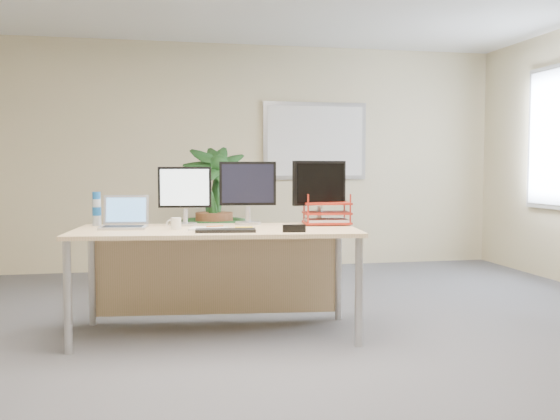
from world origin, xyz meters
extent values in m
plane|color=#4A4A4F|center=(0.00, 0.00, 0.00)|extent=(8.00, 8.00, 0.00)
cube|color=beige|center=(0.00, 4.00, 1.35)|extent=(7.00, 0.04, 2.70)
cube|color=#B5B5BA|center=(1.20, 3.97, 1.55)|extent=(1.30, 0.03, 0.95)
cube|color=white|center=(1.20, 3.95, 1.55)|extent=(1.20, 0.01, 0.85)
cube|color=#D3B47C|center=(-0.32, 0.99, 0.77)|extent=(2.12, 1.08, 0.03)
cube|color=#D3B47C|center=(-0.27, 1.38, 0.38)|extent=(1.93, 0.23, 0.63)
cylinder|color=#B6B6BB|center=(-1.32, 0.71, 0.38)|extent=(0.05, 0.05, 0.75)
cylinder|color=#B6B6BB|center=(0.61, 0.50, 0.38)|extent=(0.05, 0.05, 0.75)
cylinder|color=#B6B6BB|center=(-1.24, 1.47, 0.38)|extent=(0.05, 0.05, 0.75)
cylinder|color=#B6B6BB|center=(0.69, 1.26, 0.38)|extent=(0.05, 0.05, 0.75)
imported|color=#163C19|center=(-0.13, 3.11, 0.75)|extent=(0.87, 0.87, 1.50)
cylinder|color=#B6B6BB|center=(-0.53, 1.29, 0.79)|extent=(0.18, 0.18, 0.02)
cylinder|color=#B6B6BB|center=(-0.53, 1.29, 0.86)|extent=(0.04, 0.04, 0.11)
cube|color=black|center=(-0.53, 1.29, 1.08)|extent=(0.40, 0.08, 0.31)
cube|color=silver|center=(-0.53, 1.27, 1.08)|extent=(0.36, 0.04, 0.27)
cylinder|color=#B6B6BB|center=(-0.04, 1.27, 0.79)|extent=(0.20, 0.20, 0.02)
cylinder|color=#B6B6BB|center=(-0.04, 1.27, 0.86)|extent=(0.04, 0.04, 0.12)
cube|color=black|center=(-0.04, 1.27, 1.10)|extent=(0.44, 0.09, 0.34)
cube|color=black|center=(-0.05, 1.25, 1.10)|extent=(0.40, 0.05, 0.30)
cylinder|color=#B6B6BB|center=(0.50, 1.15, 0.80)|extent=(0.20, 0.20, 0.02)
cylinder|color=#B6B6BB|center=(0.50, 1.15, 0.87)|extent=(0.04, 0.04, 0.12)
cube|color=black|center=(0.50, 1.15, 1.11)|extent=(0.44, 0.14, 0.34)
cube|color=black|center=(0.50, 1.12, 1.11)|extent=(0.39, 0.09, 0.30)
cube|color=#B9B9BE|center=(-0.98, 1.12, 0.79)|extent=(0.35, 0.26, 0.02)
cube|color=black|center=(-0.98, 1.11, 0.80)|extent=(0.30, 0.18, 0.00)
cube|color=#B9B9BE|center=(-0.96, 1.26, 0.91)|extent=(0.33, 0.09, 0.22)
cube|color=#5695DE|center=(-0.96, 1.25, 0.91)|extent=(0.29, 0.07, 0.18)
cube|color=black|center=(-0.28, 0.74, 0.80)|extent=(0.42, 0.18, 0.02)
cylinder|color=silver|center=(-0.61, 0.99, 0.83)|extent=(0.07, 0.07, 0.08)
torus|color=silver|center=(-0.65, 0.99, 0.83)|extent=(0.06, 0.02, 0.06)
cube|color=silver|center=(-0.38, 0.94, 0.79)|extent=(0.30, 0.26, 0.01)
cylinder|color=orange|center=(-0.33, 0.99, 0.80)|extent=(0.13, 0.03, 0.01)
cylinder|color=yellow|center=(-0.12, 0.94, 0.79)|extent=(0.13, 0.03, 0.02)
cylinder|color=#A9B7C7|center=(-1.19, 1.39, 0.89)|extent=(0.06, 0.06, 0.20)
cylinder|color=#175CB2|center=(-1.19, 1.39, 1.02)|extent=(0.06, 0.06, 0.06)
cylinder|color=#175CB2|center=(-1.19, 1.39, 0.90)|extent=(0.07, 0.07, 0.06)
cube|color=#9D2113|center=(0.55, 1.13, 0.80)|extent=(0.38, 0.31, 0.02)
cube|color=#9D2113|center=(0.55, 1.13, 0.88)|extent=(0.38, 0.31, 0.02)
cube|color=#9D2113|center=(0.55, 1.13, 0.95)|extent=(0.38, 0.31, 0.02)
cube|color=silver|center=(0.55, 1.13, 0.82)|extent=(0.35, 0.27, 0.02)
cube|color=black|center=(0.18, 0.64, 0.81)|extent=(0.16, 0.06, 0.05)
camera|label=1|loc=(-0.76, -3.52, 1.24)|focal=40.00mm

